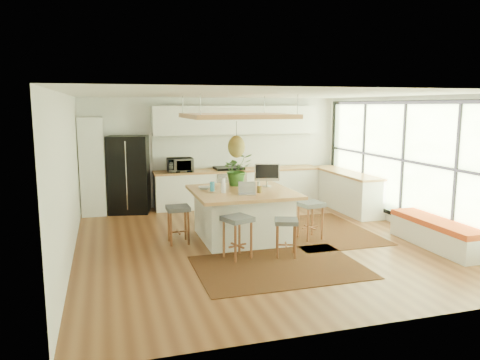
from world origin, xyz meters
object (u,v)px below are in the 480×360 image
object	(u,v)px
monitor	(267,174)
fridge	(129,174)
stool_right_front	(310,221)
stool_right_back	(286,210)
laptop	(247,188)
island	(242,214)
microwave	(180,163)
stool_near_left	(237,238)
stool_left_side	(178,224)
stool_near_right	(286,236)
island_plant	(237,173)

from	to	relation	value
monitor	fridge	bearing A→B (deg)	152.06
stool_right_front	stool_right_back	bearing A→B (deg)	94.77
fridge	stool_right_back	size ratio (longest dim) A/B	2.84
stool_right_back	laptop	bearing A→B (deg)	-139.98
island	monitor	size ratio (longest dim) A/B	3.70
stool_right_back	microwave	bearing A→B (deg)	129.86
fridge	island	bearing A→B (deg)	-43.70
stool_right_front	stool_near_left	bearing A→B (deg)	-156.87
stool_left_side	stool_near_right	bearing A→B (deg)	-38.21
stool_left_side	monitor	size ratio (longest dim) A/B	1.39
stool_right_front	island_plant	size ratio (longest dim) A/B	1.11
stool_near_left	stool_near_right	size ratio (longest dim) A/B	1.12
island	fridge	bearing A→B (deg)	124.34
stool_near_left	microwave	bearing A→B (deg)	94.43
laptop	island_plant	size ratio (longest dim) A/B	0.52
island	stool_near_right	size ratio (longest dim) A/B	2.89
island	stool_near_left	bearing A→B (deg)	-110.64
fridge	laptop	xyz separation A→B (m)	(1.90, -3.23, 0.12)
stool_right_back	stool_left_side	bearing A→B (deg)	-166.96
stool_left_side	stool_near_left	bearing A→B (deg)	-55.11
island	stool_near_right	bearing A→B (deg)	-72.49
island	microwave	xyz separation A→B (m)	(-0.72, 2.80, 0.66)
stool_right_front	laptop	distance (m)	1.43
stool_near_right	stool_right_front	bearing A→B (deg)	44.87
stool_near_right	stool_right_back	size ratio (longest dim) A/B	1.00
stool_near_left	laptop	bearing A→B (deg)	61.43
monitor	stool_near_right	bearing A→B (deg)	-79.43
stool_right_back	microwave	size ratio (longest dim) A/B	1.06
stool_left_side	monitor	distance (m)	2.00
stool_near_left	stool_right_back	bearing A→B (deg)	47.41
stool_right_back	monitor	size ratio (longest dim) A/B	1.28
monitor	microwave	xyz separation A→B (m)	(-1.30, 2.55, -0.06)
island	stool_right_front	distance (m)	1.29
stool_near_right	island_plant	xyz separation A→B (m)	(-0.33, 1.80, 0.83)
stool_right_back	microwave	world-z (taller)	microwave
microwave	stool_left_side	bearing A→B (deg)	-99.30
stool_right_front	island_plant	xyz separation A→B (m)	(-1.15, 0.97, 0.83)
fridge	island	world-z (taller)	fridge
stool_near_left	stool_right_front	size ratio (longest dim) A/B	1.00
stool_right_front	microwave	distance (m)	3.84
monitor	island_plant	distance (m)	0.60
stool_near_left	stool_left_side	world-z (taller)	stool_near_left
stool_near_left	island_plant	distance (m)	1.93
stool_near_left	microwave	distance (m)	4.00
stool_left_side	island_plant	xyz separation A→B (m)	(1.28, 0.53, 0.83)
stool_near_right	microwave	world-z (taller)	microwave
stool_near_right	laptop	xyz separation A→B (m)	(-0.42, 0.83, 0.70)
island	stool_right_front	bearing A→B (deg)	-18.98
island	stool_near_left	distance (m)	1.20
monitor	microwave	bearing A→B (deg)	134.90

